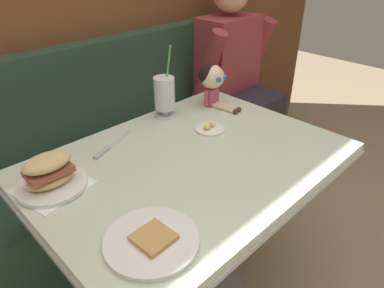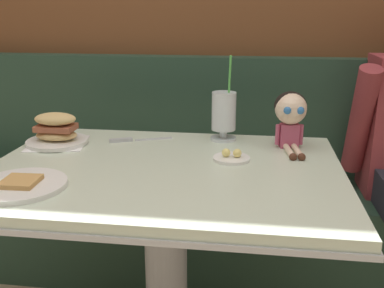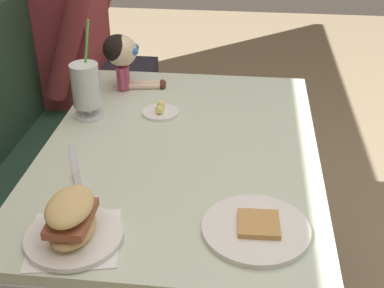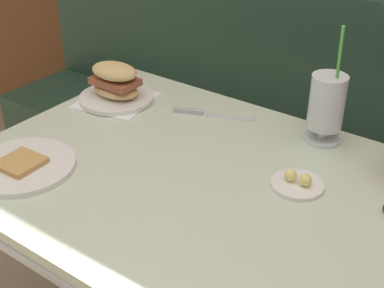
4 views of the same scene
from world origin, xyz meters
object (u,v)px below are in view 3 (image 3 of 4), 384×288
toast_plate (255,228)px  sandwich_plate (71,224)px  seated_doll (121,54)px  diner_patron (82,36)px  butter_saucer (160,111)px  milkshake_glass (85,88)px  butter_knife (76,174)px

toast_plate → sandwich_plate: 0.41m
seated_doll → diner_patron: (0.54, 0.32, -0.13)m
butter_saucer → diner_patron: (0.73, 0.49, -0.01)m
toast_plate → milkshake_glass: (0.52, 0.54, 0.09)m
milkshake_glass → sandwich_plate: (-0.59, -0.14, -0.05)m
milkshake_glass → diner_patron: size_ratio=0.39×
sandwich_plate → toast_plate: bearing=-79.5°
butter_knife → diner_patron: (1.12, 0.32, -0.00)m
toast_plate → seated_doll: size_ratio=1.11×
sandwich_plate → diner_patron: diner_patron is taller
sandwich_plate → seated_doll: (0.83, 0.08, 0.08)m
seated_doll → butter_knife: bearing=-179.7°
diner_patron → toast_plate: bearing=-148.1°
milkshake_glass → butter_knife: (-0.34, -0.07, -0.10)m
toast_plate → diner_patron: (1.29, 0.80, -0.01)m
butter_saucer → butter_knife: butter_saucer is taller
butter_saucer → diner_patron: diner_patron is taller
milkshake_glass → diner_patron: (0.77, 0.26, -0.10)m
diner_patron → butter_knife: bearing=-163.8°
toast_plate → diner_patron: diner_patron is taller
butter_knife → diner_patron: bearing=16.2°
diner_patron → seated_doll: bearing=-149.3°
butter_knife → seated_doll: (0.58, 0.00, 0.12)m
butter_knife → toast_plate: bearing=-110.2°
milkshake_glass → diner_patron: 0.82m
butter_knife → seated_doll: 0.59m
butter_knife → seated_doll: size_ratio=1.00×
toast_plate → sandwich_plate: bearing=100.5°
milkshake_glass → seated_doll: size_ratio=1.40×
toast_plate → milkshake_glass: milkshake_glass is taller
milkshake_glass → butter_knife: 0.36m
butter_saucer → butter_knife: (-0.38, 0.16, -0.00)m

